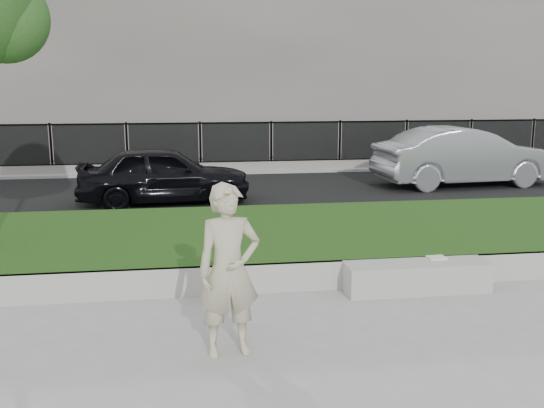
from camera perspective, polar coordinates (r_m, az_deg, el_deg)
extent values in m
plane|color=gray|center=(7.33, 1.13, -11.01)|extent=(90.00, 90.00, 0.00)
cube|color=#12340D|center=(10.09, -1.68, -3.51)|extent=(34.00, 4.00, 0.40)
cube|color=#99968F|center=(8.22, -0.07, -6.99)|extent=(34.00, 0.08, 0.40)
cube|color=black|center=(15.47, -4.07, 1.04)|extent=(34.00, 7.00, 0.04)
cube|color=gray|center=(19.90, -5.06, 3.46)|extent=(34.00, 3.00, 0.12)
cube|color=slate|center=(18.89, -4.89, 3.58)|extent=(32.00, 0.30, 0.24)
cube|color=black|center=(18.81, -4.92, 5.49)|extent=(32.00, 0.04, 1.50)
cube|color=black|center=(18.76, -4.96, 7.61)|extent=(32.00, 0.05, 0.05)
cube|color=black|center=(18.87, -4.90, 3.98)|extent=(32.00, 0.05, 0.05)
cube|color=#5E5852|center=(26.80, -6.18, 16.05)|extent=(34.00, 10.00, 10.00)
cube|color=#99968F|center=(8.50, 13.47, -6.69)|extent=(1.97, 0.49, 0.40)
imported|color=#B3AC8A|center=(6.24, -4.09, -6.26)|extent=(0.72, 0.53, 1.81)
cube|color=silver|center=(8.68, 15.23, -4.90)|extent=(0.26, 0.19, 0.03)
sphere|color=#194D20|center=(9.70, -24.00, 15.75)|extent=(1.28, 1.28, 1.28)
imported|color=black|center=(14.16, -10.11, 2.74)|extent=(3.99, 1.78, 1.33)
imported|color=#92959A|center=(17.16, 17.60, 4.28)|extent=(4.89, 2.05, 1.57)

